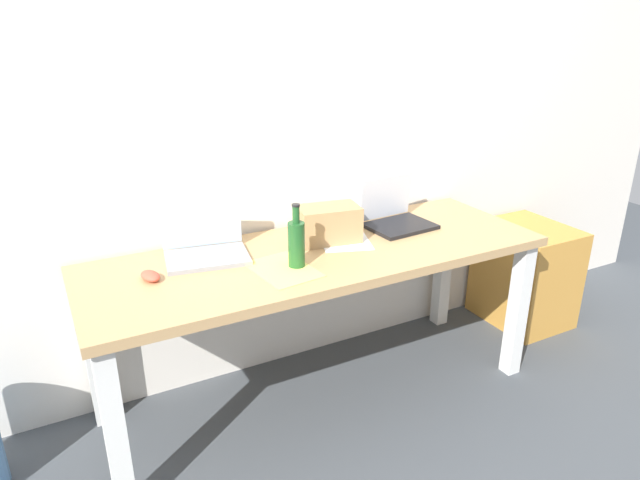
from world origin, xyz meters
The scene contains 11 objects.
ground_plane centered at (0.00, 0.00, 0.00)m, with size 8.00×8.00×0.00m, color #42474C.
back_wall centered at (0.00, 0.40, 1.30)m, with size 5.20×0.08×2.60m, color silver.
desk centered at (0.00, 0.00, 0.63)m, with size 1.96×0.67×0.72m.
laptop_left centered at (-0.44, 0.17, 0.77)m, with size 0.36×0.29×0.22m.
laptop_right centered at (0.46, 0.11, 0.77)m, with size 0.31×0.27×0.23m.
beer_bottle centered at (-0.15, -0.10, 0.82)m, with size 0.07×0.07×0.26m.
computer_mouse centered at (-0.69, 0.05, 0.74)m, with size 0.06×0.10×0.03m, color #D84C38.
cardboard_box centered at (0.09, 0.09, 0.80)m, with size 0.26×0.16×0.16m, color tan.
paper_sheet_near_back centered at (0.16, 0.08, 0.72)m, with size 0.21×0.30×0.00m, color white.
paper_yellow_folder centered at (-0.22, -0.10, 0.72)m, with size 0.21×0.30×0.00m, color #F4E06B.
filing_cabinet centered at (1.37, 0.09, 0.28)m, with size 0.40×0.48×0.57m, color #C68938.
Camera 1 is at (-1.02, -1.93, 1.63)m, focal length 31.54 mm.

